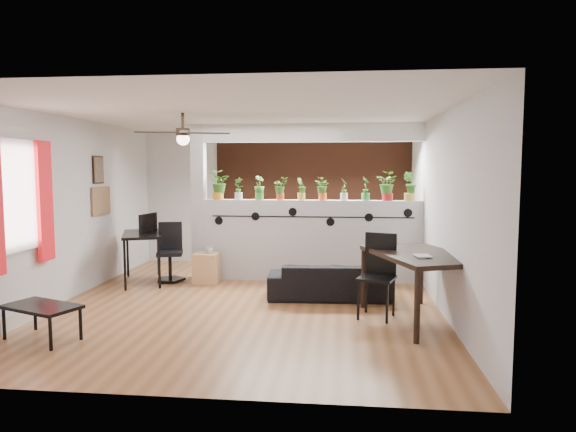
{
  "coord_description": "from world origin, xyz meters",
  "views": [
    {
      "loc": [
        1.29,
        -6.94,
        1.88
      ],
      "look_at": [
        0.5,
        0.6,
        1.17
      ],
      "focal_mm": 32.0,
      "sensor_mm": 36.0,
      "label": 1
    }
  ],
  "objects_px": {
    "potted_plant_9": "(410,185)",
    "sofa": "(329,281)",
    "potted_plant_3": "(280,188)",
    "potted_plant_8": "(388,185)",
    "cup": "(209,250)",
    "potted_plant_1": "(239,188)",
    "dining_table": "(420,260)",
    "cube_shelf": "(206,268)",
    "potted_plant_4": "(301,188)",
    "folding_chair": "(379,268)",
    "potted_plant_0": "(218,184)",
    "potted_plant_2": "(259,187)",
    "potted_plant_5": "(323,188)",
    "office_chair": "(170,256)",
    "computer_desk": "(142,238)",
    "potted_plant_7": "(366,188)",
    "ceiling_fan": "(183,135)",
    "potted_plant_6": "(344,189)",
    "coffee_table": "(42,309)"
  },
  "relations": [
    {
      "from": "potted_plant_3",
      "to": "potted_plant_7",
      "type": "xyz_separation_m",
      "value": [
        1.4,
        -0.0,
        0.0
      ]
    },
    {
      "from": "ceiling_fan",
      "to": "folding_chair",
      "type": "height_order",
      "value": "ceiling_fan"
    },
    {
      "from": "potted_plant_6",
      "to": "potted_plant_5",
      "type": "bearing_deg",
      "value": 180.0
    },
    {
      "from": "potted_plant_4",
      "to": "folding_chair",
      "type": "height_order",
      "value": "potted_plant_4"
    },
    {
      "from": "potted_plant_4",
      "to": "office_chair",
      "type": "relative_size",
      "value": 0.39
    },
    {
      "from": "potted_plant_5",
      "to": "potted_plant_0",
      "type": "bearing_deg",
      "value": 180.0
    },
    {
      "from": "potted_plant_1",
      "to": "potted_plant_3",
      "type": "xyz_separation_m",
      "value": [
        0.7,
        -0.0,
        0.0
      ]
    },
    {
      "from": "computer_desk",
      "to": "office_chair",
      "type": "distance_m",
      "value": 0.54
    },
    {
      "from": "folding_chair",
      "to": "potted_plant_2",
      "type": "bearing_deg",
      "value": 133.18
    },
    {
      "from": "ceiling_fan",
      "to": "potted_plant_8",
      "type": "relative_size",
      "value": 2.5
    },
    {
      "from": "potted_plant_7",
      "to": "computer_desk",
      "type": "bearing_deg",
      "value": -173.45
    },
    {
      "from": "potted_plant_1",
      "to": "potted_plant_7",
      "type": "height_order",
      "value": "potted_plant_7"
    },
    {
      "from": "computer_desk",
      "to": "potted_plant_6",
      "type": "bearing_deg",
      "value": 7.25
    },
    {
      "from": "cube_shelf",
      "to": "dining_table",
      "type": "relative_size",
      "value": 0.28
    },
    {
      "from": "potted_plant_4",
      "to": "folding_chair",
      "type": "bearing_deg",
      "value": -59.86
    },
    {
      "from": "potted_plant_0",
      "to": "potted_plant_9",
      "type": "relative_size",
      "value": 1.05
    },
    {
      "from": "computer_desk",
      "to": "sofa",
      "type": "bearing_deg",
      "value": -12.97
    },
    {
      "from": "office_chair",
      "to": "ceiling_fan",
      "type": "bearing_deg",
      "value": -64.12
    },
    {
      "from": "coffee_table",
      "to": "potted_plant_3",
      "type": "bearing_deg",
      "value": 55.66
    },
    {
      "from": "potted_plant_8",
      "to": "cup",
      "type": "xyz_separation_m",
      "value": [
        -2.89,
        -0.34,
        -1.06
      ]
    },
    {
      "from": "potted_plant_1",
      "to": "dining_table",
      "type": "distance_m",
      "value": 3.51
    },
    {
      "from": "potted_plant_8",
      "to": "folding_chair",
      "type": "bearing_deg",
      "value": -97.68
    },
    {
      "from": "ceiling_fan",
      "to": "potted_plant_0",
      "type": "bearing_deg",
      "value": 89.36
    },
    {
      "from": "ceiling_fan",
      "to": "potted_plant_5",
      "type": "height_order",
      "value": "ceiling_fan"
    },
    {
      "from": "office_chair",
      "to": "folding_chair",
      "type": "height_order",
      "value": "folding_chair"
    },
    {
      "from": "potted_plant_8",
      "to": "sofa",
      "type": "bearing_deg",
      "value": -128.8
    },
    {
      "from": "potted_plant_5",
      "to": "coffee_table",
      "type": "bearing_deg",
      "value": -131.92
    },
    {
      "from": "potted_plant_9",
      "to": "dining_table",
      "type": "relative_size",
      "value": 0.26
    },
    {
      "from": "potted_plant_3",
      "to": "cube_shelf",
      "type": "relative_size",
      "value": 0.78
    },
    {
      "from": "potted_plant_1",
      "to": "cup",
      "type": "distance_m",
      "value": 1.15
    },
    {
      "from": "ceiling_fan",
      "to": "potted_plant_6",
      "type": "distance_m",
      "value": 2.89
    },
    {
      "from": "potted_plant_3",
      "to": "cube_shelf",
      "type": "xyz_separation_m",
      "value": [
        -1.18,
        -0.34,
        -1.31
      ]
    },
    {
      "from": "potted_plant_3",
      "to": "coffee_table",
      "type": "distance_m",
      "value": 4.14
    },
    {
      "from": "potted_plant_4",
      "to": "ceiling_fan",
      "type": "bearing_deg",
      "value": -128.36
    },
    {
      "from": "potted_plant_8",
      "to": "cube_shelf",
      "type": "xyz_separation_m",
      "value": [
        -2.94,
        -0.34,
        -1.36
      ]
    },
    {
      "from": "potted_plant_0",
      "to": "potted_plant_1",
      "type": "bearing_deg",
      "value": 0.0
    },
    {
      "from": "potted_plant_0",
      "to": "folding_chair",
      "type": "height_order",
      "value": "potted_plant_0"
    },
    {
      "from": "potted_plant_5",
      "to": "office_chair",
      "type": "bearing_deg",
      "value": -173.55
    },
    {
      "from": "office_chair",
      "to": "sofa",
      "type": "bearing_deg",
      "value": -17.59
    },
    {
      "from": "sofa",
      "to": "coffee_table",
      "type": "height_order",
      "value": "sofa"
    },
    {
      "from": "potted_plant_9",
      "to": "sofa",
      "type": "xyz_separation_m",
      "value": [
        -1.26,
        -1.13,
        -1.35
      ]
    },
    {
      "from": "potted_plant_6",
      "to": "sofa",
      "type": "bearing_deg",
      "value": -100.25
    },
    {
      "from": "office_chair",
      "to": "dining_table",
      "type": "distance_m",
      "value": 4.23
    },
    {
      "from": "computer_desk",
      "to": "cube_shelf",
      "type": "bearing_deg",
      "value": 4.23
    },
    {
      "from": "potted_plant_5",
      "to": "office_chair",
      "type": "distance_m",
      "value": 2.77
    },
    {
      "from": "potted_plant_2",
      "to": "computer_desk",
      "type": "relative_size",
      "value": 0.31
    },
    {
      "from": "ceiling_fan",
      "to": "potted_plant_0",
      "type": "distance_m",
      "value": 1.93
    },
    {
      "from": "potted_plant_5",
      "to": "potted_plant_9",
      "type": "bearing_deg",
      "value": 0.0
    },
    {
      "from": "potted_plant_2",
      "to": "cup",
      "type": "height_order",
      "value": "potted_plant_2"
    },
    {
      "from": "potted_plant_3",
      "to": "sofa",
      "type": "relative_size",
      "value": 0.23
    }
  ]
}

